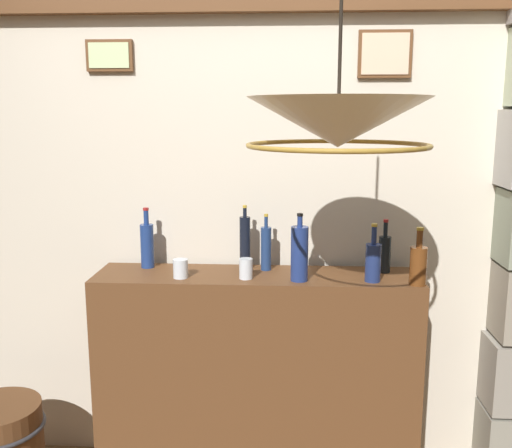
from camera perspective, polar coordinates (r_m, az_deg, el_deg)
The scene contains 12 objects.
panelled_rear_partition at distance 2.91m, azimuth 0.35°, elevation 2.34°, with size 3.24×0.15×2.60m.
bar_shelf_unit at distance 2.92m, azimuth 0.06°, elevation -14.94°, with size 1.51×0.35×1.05m, color brown.
liquor_bottle_port at distance 2.61m, azimuth 4.27°, elevation -2.85°, with size 0.08×0.08×0.31m.
liquor_bottle_brandy at distance 2.65m, azimuth 15.59°, elevation -3.79°, with size 0.07×0.07×0.26m.
liquor_bottle_rum at distance 2.82m, azimuth 12.46°, elevation -2.78°, with size 0.06×0.06×0.25m.
liquor_bottle_rye at distance 2.88m, azimuth -10.60°, elevation -1.97°, with size 0.06×0.06×0.29m.
liquor_bottle_mezcal at distance 2.79m, azimuth -1.09°, elevation -1.81°, with size 0.05×0.05×0.31m.
liquor_bottle_whiskey at distance 2.65m, azimuth 11.38°, elevation -3.58°, with size 0.07×0.07×0.26m.
liquor_bottle_scotch at distance 2.79m, azimuth 0.98°, elevation -2.33°, with size 0.05×0.05×0.27m.
glass_tumbler_rocks at distance 2.69m, azimuth -7.39°, elevation -4.34°, with size 0.07×0.07×0.09m.
glass_tumbler_highball at distance 2.66m, azimuth -1.00°, elevation -4.38°, with size 0.06×0.06×0.09m.
pendant_lamp at distance 1.97m, azimuth 8.04°, elevation 9.65°, with size 0.61×0.61×0.60m.
Camera 1 is at (0.15, -1.78, 1.80)m, focal length 40.90 mm.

